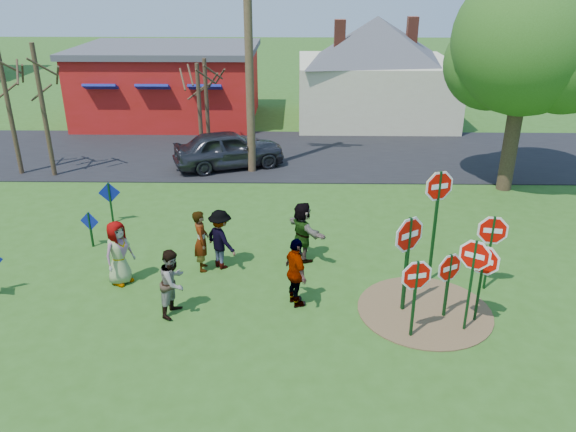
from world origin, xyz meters
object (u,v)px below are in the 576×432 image
stop_sign_c (473,265)px  stop_sign_d (492,235)px  leafy_tree (530,49)px  stop_sign_b (438,198)px  suv (229,149)px  person_b (201,241)px  utility_pole (248,32)px  stop_sign_a (416,282)px  person_a (119,253)px

stop_sign_c → stop_sign_d: size_ratio=1.11×
leafy_tree → stop_sign_c: bearing=-114.0°
stop_sign_b → leafy_tree: size_ratio=0.40×
stop_sign_d → stop_sign_c: bearing=-108.7°
stop_sign_c → suv: bearing=152.1°
stop_sign_b → person_b: 6.26m
person_b → utility_pole: size_ratio=0.17×
stop_sign_a → suv: (-5.37, 11.66, -0.58)m
stop_sign_c → person_a: bearing=-161.4°
person_b → stop_sign_b: bearing=-104.8°
stop_sign_a → person_a: (-7.13, 2.25, -0.52)m
stop_sign_c → stop_sign_b: bearing=130.1°
person_a → utility_pole: utility_pole is taller
leafy_tree → stop_sign_a: bearing=-119.5°
stop_sign_c → leafy_tree: 10.52m
stop_sign_b → leafy_tree: leafy_tree is taller
stop_sign_a → person_a: stop_sign_a is taller
suv → stop_sign_d: bearing=-161.3°
person_a → utility_pole: (2.73, 8.94, 4.57)m
stop_sign_a → person_b: size_ratio=1.18×
stop_sign_c → leafy_tree: bearing=97.9°
stop_sign_b → stop_sign_d: bearing=-37.4°
stop_sign_c → leafy_tree: (4.05, 9.10, 3.40)m
stop_sign_a → leafy_tree: (5.31, 9.37, 3.68)m
stop_sign_b → person_b: bearing=155.3°
stop_sign_b → person_b: (-6.06, 0.48, -1.46)m
stop_sign_a → stop_sign_d: (2.27, 2.12, 0.12)m
stop_sign_a → person_b: (-5.12, 3.01, -0.53)m
person_a → leafy_tree: bearing=-28.2°
suv → leafy_tree: leafy_tree is taller
stop_sign_a → stop_sign_d: stop_sign_d is taller
stop_sign_c → stop_sign_a: bearing=-136.0°
stop_sign_d → person_a: (-9.40, 0.14, -0.64)m
person_a → person_b: 2.15m
stop_sign_b → utility_pole: (-5.34, 8.66, 3.11)m
stop_sign_c → suv: 13.21m
stop_sign_a → stop_sign_d: bearing=29.6°
stop_sign_b → person_a: (-8.07, -0.28, -1.45)m
utility_pole → stop_sign_a: bearing=-68.5°
suv → utility_pole: 4.75m
person_b → utility_pole: (0.72, 8.18, 4.57)m
stop_sign_c → person_b: stop_sign_c is taller
person_a → leafy_tree: leafy_tree is taller
stop_sign_c → person_b: bearing=-171.3°
stop_sign_a → suv: stop_sign_a is taller
stop_sign_d → utility_pole: (-6.67, 9.07, 3.93)m
person_b → person_a: bearing=100.4°
stop_sign_c → utility_pole: utility_pole is taller
stop_sign_a → suv: 12.85m
stop_sign_d → suv: 12.24m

